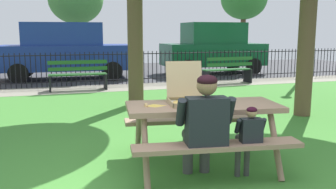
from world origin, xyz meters
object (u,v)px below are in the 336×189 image
at_px(pizza_box_open, 187,96).
at_px(child_at_table, 248,136).
at_px(pizza_slice_on_table, 153,105).
at_px(far_tree_midleft, 76,0).
at_px(adult_at_table, 204,124).
at_px(lamp_post_walkway, 305,5).
at_px(parked_car_left, 66,50).
at_px(picnic_table_foreground, 203,118).
at_px(parked_car_center, 213,48).
at_px(park_bench_right, 228,71).
at_px(park_bench_center, 78,76).

relative_size(pizza_box_open, child_at_table, 0.68).
distance_m(pizza_slice_on_table, far_tree_midleft, 16.17).
height_order(adult_at_table, lamp_post_walkway, lamp_post_walkway).
bearing_deg(adult_at_table, parked_car_left, 95.98).
xyz_separation_m(pizza_box_open, lamp_post_walkway, (6.58, 6.53, 1.66)).
bearing_deg(lamp_post_walkway, adult_at_table, -132.83).
bearing_deg(parked_car_left, picnic_table_foreground, -82.58).
bearing_deg(parked_car_center, park_bench_right, -104.69).
height_order(pizza_box_open, adult_at_table, pizza_box_open).
bearing_deg(far_tree_midleft, adult_at_table, -89.34).
bearing_deg(parked_car_left, park_bench_center, -85.76).
distance_m(pizza_slice_on_table, parked_car_center, 10.52).
relative_size(pizza_box_open, lamp_post_walkway, 0.14).
relative_size(parked_car_left, parked_car_center, 1.15).
distance_m(pizza_slice_on_table, lamp_post_walkway, 9.76).
xyz_separation_m(adult_at_table, parked_car_center, (4.53, 9.85, 0.35)).
bearing_deg(child_at_table, parked_car_center, 67.83).
relative_size(pizza_box_open, park_bench_center, 0.36).
distance_m(picnic_table_foreground, park_bench_center, 6.68).
relative_size(adult_at_table, lamp_post_walkway, 0.29).
distance_m(child_at_table, far_tree_midleft, 16.88).
bearing_deg(adult_at_table, picnic_table_foreground, 68.43).
height_order(picnic_table_foreground, park_bench_right, park_bench_right).
distance_m(picnic_table_foreground, child_at_table, 0.65).
bearing_deg(park_bench_right, pizza_box_open, -120.22).
bearing_deg(pizza_box_open, lamp_post_walkway, 44.79).
bearing_deg(pizza_slice_on_table, adult_at_table, -54.28).
distance_m(picnic_table_foreground, lamp_post_walkway, 9.43).
relative_size(lamp_post_walkway, far_tree_midleft, 0.91).
distance_m(pizza_slice_on_table, child_at_table, 1.13).
height_order(picnic_table_foreground, park_bench_center, park_bench_center).
height_order(pizza_box_open, lamp_post_walkway, lamp_post_walkway).
xyz_separation_m(parked_car_center, far_tree_midleft, (-4.72, 6.69, 2.26)).
relative_size(picnic_table_foreground, child_at_table, 2.35).
distance_m(park_bench_center, parked_car_center, 6.06).
xyz_separation_m(park_bench_center, parked_car_left, (-0.21, 2.77, 0.59)).
bearing_deg(lamp_post_walkway, child_at_table, -130.32).
bearing_deg(park_bench_center, adult_at_table, -83.35).
bearing_deg(picnic_table_foreground, parked_car_center, 65.14).
relative_size(pizza_slice_on_table, lamp_post_walkway, 0.06).
distance_m(child_at_table, park_bench_center, 7.30).
relative_size(park_bench_center, park_bench_right, 0.99).
bearing_deg(park_bench_center, far_tree_midleft, 86.15).
bearing_deg(far_tree_midleft, pizza_box_open, -89.23).
bearing_deg(parked_car_center, child_at_table, -112.17).
bearing_deg(child_at_table, lamp_post_walkway, 49.68).
bearing_deg(pizza_box_open, adult_at_table, -92.38).
height_order(child_at_table, far_tree_midleft, far_tree_midleft).
distance_m(park_bench_center, park_bench_right, 4.63).
relative_size(lamp_post_walkway, parked_car_center, 1.06).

